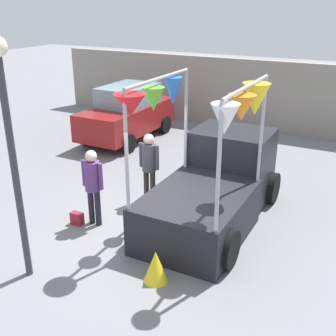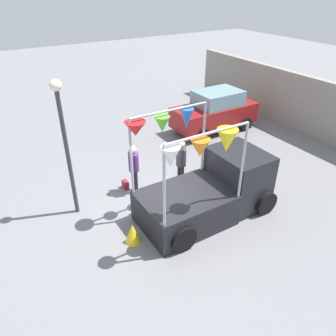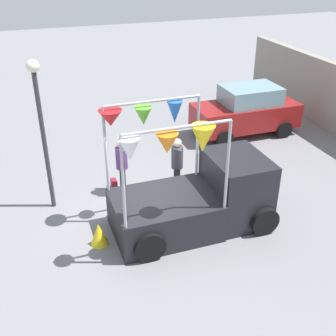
{
  "view_description": "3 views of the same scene",
  "coord_description": "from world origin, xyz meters",
  "px_view_note": "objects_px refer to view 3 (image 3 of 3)",
  "views": [
    {
      "loc": [
        3.95,
        -6.91,
        4.65
      ],
      "look_at": [
        0.26,
        0.11,
        1.46
      ],
      "focal_mm": 45.0,
      "sensor_mm": 36.0,
      "label": 1
    },
    {
      "loc": [
        7.2,
        -4.27,
        6.39
      ],
      "look_at": [
        0.1,
        0.09,
        1.48
      ],
      "focal_mm": 35.0,
      "sensor_mm": 36.0,
      "label": 2
    },
    {
      "loc": [
        9.29,
        -2.71,
        6.62
      ],
      "look_at": [
        0.12,
        0.54,
        1.39
      ],
      "focal_mm": 45.0,
      "sensor_mm": 36.0,
      "label": 3
    }
  ],
  "objects_px": {
    "folded_kite_bundle_sunflower": "(99,234)",
    "street_lamp": "(41,117)",
    "parked_car": "(246,111)",
    "person_customer": "(122,161)",
    "person_vendor": "(177,161)",
    "vendor_truck": "(201,195)",
    "handbag": "(114,184)"
  },
  "relations": [
    {
      "from": "person_vendor",
      "to": "handbag",
      "type": "height_order",
      "value": "person_vendor"
    },
    {
      "from": "vendor_truck",
      "to": "handbag",
      "type": "bearing_deg",
      "value": -145.82
    },
    {
      "from": "parked_car",
      "to": "street_lamp",
      "type": "distance_m",
      "value": 8.27
    },
    {
      "from": "parked_car",
      "to": "person_customer",
      "type": "height_order",
      "value": "parked_car"
    },
    {
      "from": "person_vendor",
      "to": "street_lamp",
      "type": "bearing_deg",
      "value": -97.52
    },
    {
      "from": "person_customer",
      "to": "person_vendor",
      "type": "bearing_deg",
      "value": 71.26
    },
    {
      "from": "handbag",
      "to": "street_lamp",
      "type": "bearing_deg",
      "value": -77.94
    },
    {
      "from": "person_customer",
      "to": "folded_kite_bundle_sunflower",
      "type": "xyz_separation_m",
      "value": [
        2.18,
        -1.16,
        -0.75
      ]
    },
    {
      "from": "parked_car",
      "to": "folded_kite_bundle_sunflower",
      "type": "height_order",
      "value": "parked_car"
    },
    {
      "from": "vendor_truck",
      "to": "street_lamp",
      "type": "xyz_separation_m",
      "value": [
        -2.18,
        -3.59,
        1.8
      ]
    },
    {
      "from": "street_lamp",
      "to": "folded_kite_bundle_sunflower",
      "type": "relative_size",
      "value": 6.93
    },
    {
      "from": "person_customer",
      "to": "person_vendor",
      "type": "distance_m",
      "value": 1.6
    },
    {
      "from": "vendor_truck",
      "to": "handbag",
      "type": "distance_m",
      "value": 3.2
    },
    {
      "from": "vendor_truck",
      "to": "handbag",
      "type": "height_order",
      "value": "vendor_truck"
    },
    {
      "from": "parked_car",
      "to": "handbag",
      "type": "xyz_separation_m",
      "value": [
        2.36,
        -5.76,
        -0.8
      ]
    },
    {
      "from": "parked_car",
      "to": "person_vendor",
      "type": "height_order",
      "value": "parked_car"
    },
    {
      "from": "person_vendor",
      "to": "street_lamp",
      "type": "relative_size",
      "value": 0.42
    },
    {
      "from": "vendor_truck",
      "to": "parked_car",
      "type": "height_order",
      "value": "vendor_truck"
    },
    {
      "from": "parked_car",
      "to": "handbag",
      "type": "relative_size",
      "value": 14.29
    },
    {
      "from": "street_lamp",
      "to": "folded_kite_bundle_sunflower",
      "type": "height_order",
      "value": "street_lamp"
    },
    {
      "from": "person_vendor",
      "to": "street_lamp",
      "type": "xyz_separation_m",
      "value": [
        -0.47,
        -3.56,
        1.63
      ]
    },
    {
      "from": "handbag",
      "to": "folded_kite_bundle_sunflower",
      "type": "xyz_separation_m",
      "value": [
        2.53,
        -0.96,
        0.16
      ]
    },
    {
      "from": "person_customer",
      "to": "handbag",
      "type": "bearing_deg",
      "value": -150.26
    },
    {
      "from": "person_customer",
      "to": "parked_car",
      "type": "bearing_deg",
      "value": 116.03
    },
    {
      "from": "person_customer",
      "to": "street_lamp",
      "type": "height_order",
      "value": "street_lamp"
    },
    {
      "from": "vendor_truck",
      "to": "person_customer",
      "type": "relative_size",
      "value": 2.42
    },
    {
      "from": "folded_kite_bundle_sunflower",
      "to": "street_lamp",
      "type": "bearing_deg",
      "value": -157.48
    },
    {
      "from": "person_customer",
      "to": "person_vendor",
      "type": "height_order",
      "value": "person_vendor"
    },
    {
      "from": "person_customer",
      "to": "folded_kite_bundle_sunflower",
      "type": "relative_size",
      "value": 2.88
    },
    {
      "from": "handbag",
      "to": "person_vendor",
      "type": "bearing_deg",
      "value": 63.27
    },
    {
      "from": "parked_car",
      "to": "folded_kite_bundle_sunflower",
      "type": "bearing_deg",
      "value": -53.89
    },
    {
      "from": "handbag",
      "to": "street_lamp",
      "type": "xyz_separation_m",
      "value": [
        0.39,
        -1.85,
        2.55
      ]
    }
  ]
}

